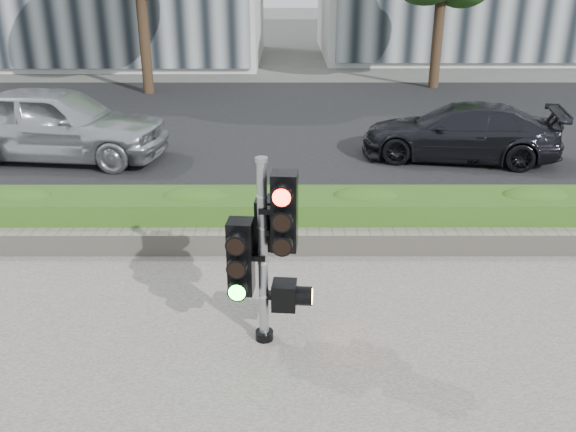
# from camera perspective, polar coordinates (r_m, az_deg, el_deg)

# --- Properties ---
(ground) EXTENTS (120.00, 120.00, 0.00)m
(ground) POSITION_cam_1_polar(r_m,az_deg,el_deg) (7.67, -2.05, -9.75)
(ground) COLOR #51514C
(ground) RESTS_ON ground
(road) EXTENTS (60.00, 13.00, 0.02)m
(road) POSITION_cam_1_polar(r_m,az_deg,el_deg) (16.99, -0.95, 8.54)
(road) COLOR black
(road) RESTS_ON ground
(curb) EXTENTS (60.00, 0.25, 0.12)m
(curb) POSITION_cam_1_polar(r_m,az_deg,el_deg) (10.45, -1.50, -0.24)
(curb) COLOR gray
(curb) RESTS_ON ground
(stone_wall) EXTENTS (12.00, 0.32, 0.34)m
(stone_wall) POSITION_cam_1_polar(r_m,az_deg,el_deg) (9.25, -1.69, -2.42)
(stone_wall) COLOR gray
(stone_wall) RESTS_ON sidewalk
(hedge) EXTENTS (12.00, 1.00, 0.68)m
(hedge) POSITION_cam_1_polar(r_m,az_deg,el_deg) (9.78, -1.60, 0.09)
(hedge) COLOR #55932D
(hedge) RESTS_ON sidewalk
(traffic_signal) EXTENTS (0.78, 0.59, 2.21)m
(traffic_signal) POSITION_cam_1_polar(r_m,az_deg,el_deg) (6.71, -2.08, -2.55)
(traffic_signal) COLOR black
(traffic_signal) RESTS_ON sidewalk
(car_silver) EXTENTS (5.04, 2.51, 1.65)m
(car_silver) POSITION_cam_1_polar(r_m,az_deg,el_deg) (14.57, -20.81, 8.12)
(car_silver) COLOR #B7B8BE
(car_silver) RESTS_ON road
(car_dark) EXTENTS (4.56, 2.54, 1.25)m
(car_dark) POSITION_cam_1_polar(r_m,az_deg,el_deg) (14.24, 15.77, 7.59)
(car_dark) COLOR black
(car_dark) RESTS_ON road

